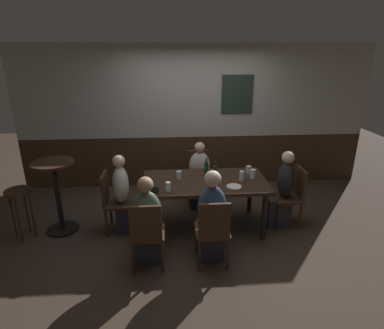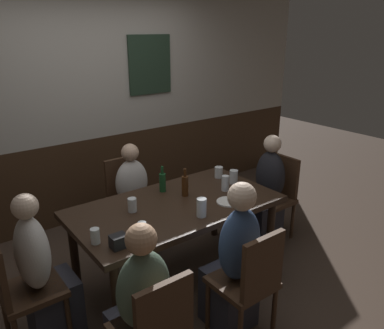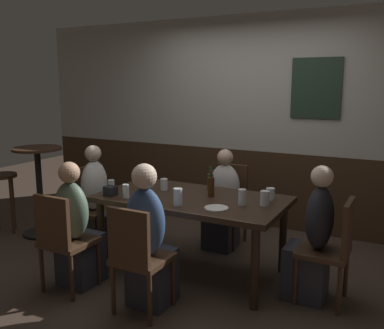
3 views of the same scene
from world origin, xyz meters
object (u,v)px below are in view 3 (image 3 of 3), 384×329
object	(u,v)px
pint_glass_amber	(242,198)
beer_bottle_brown	(211,186)
chair_head_west	(87,204)
tumbler_short	(126,192)
chair_mid_near	(137,254)
highball_clear	(164,185)
beer_glass_tall	(265,199)
person_left_near	(76,234)
bar_stool	(3,187)
chair_head_east	(333,246)
person_mid_near	(149,247)
person_head_east	(312,244)
beer_glass_half	(111,186)
chair_mid_far	(229,199)
person_mid_far	(223,207)
chair_left_near	(63,237)
tumbler_water	(178,198)
pint_glass_stout	(270,194)
condiment_caddy	(111,191)
person_head_west	(99,207)
dining_table	(192,205)
side_bar_table	(39,184)
plate_white_large	(216,208)
beer_bottle_green	(210,181)

from	to	relation	value
pint_glass_amber	beer_bottle_brown	size ratio (longest dim) A/B	0.56
chair_head_west	tumbler_short	xyz separation A→B (m)	(0.77, -0.32, 0.30)
chair_mid_near	highball_clear	size ratio (longest dim) A/B	7.73
beer_glass_tall	tumbler_short	world-z (taller)	same
chair_head_west	person_left_near	xyz separation A→B (m)	(0.52, -0.72, -0.02)
tumbler_short	bar_stool	xyz separation A→B (m)	(-2.00, 0.23, -0.23)
chair_mid_near	pint_glass_amber	bearing A→B (deg)	58.52
chair_head_east	person_mid_near	size ratio (longest dim) A/B	0.74
person_head_east	beer_glass_half	bearing A→B (deg)	-174.65
chair_head_west	chair_mid_far	size ratio (longest dim) A/B	1.00
person_left_near	pint_glass_amber	distance (m)	1.49
person_left_near	person_mid_far	bearing A→B (deg)	61.97
chair_left_near	tumbler_water	bearing A→B (deg)	35.92
chair_head_east	beer_glass_half	distance (m)	2.11
chair_head_west	bar_stool	distance (m)	1.23
tumbler_short	pint_glass_stout	distance (m)	1.32
person_mid_near	condiment_caddy	xyz separation A→B (m)	(-0.69, 0.40, 0.28)
highball_clear	person_head_west	bearing A→B (deg)	-172.99
chair_mid_near	beer_bottle_brown	bearing A→B (deg)	80.69
pint_glass_amber	bar_stool	distance (m)	3.04
pint_glass_stout	highball_clear	bearing A→B (deg)	-172.18
chair_mid_far	pint_glass_amber	xyz separation A→B (m)	(0.52, -0.93, 0.30)
dining_table	person_head_east	size ratio (longest dim) A/B	1.53
person_head_east	beer_glass_tall	size ratio (longest dim) A/B	8.82
highball_clear	chair_mid_far	bearing A→B (deg)	65.51
chair_mid_near	side_bar_table	size ratio (longest dim) A/B	0.84
beer_glass_half	plate_white_large	distance (m)	1.17
person_head_west	side_bar_table	bearing A→B (deg)	176.35
chair_left_near	beer_bottle_brown	xyz separation A→B (m)	(0.93, 0.97, 0.34)
person_left_near	condiment_caddy	size ratio (longest dim) A/B	10.26
chair_mid_far	beer_bottle_green	world-z (taller)	beer_bottle_green
chair_mid_far	tumbler_short	distance (m)	1.35
chair_head_west	tumbler_short	size ratio (longest dim) A/B	6.83
chair_head_east	person_head_west	distance (m)	2.41
beer_bottle_green	person_head_west	bearing A→B (deg)	-166.42
chair_head_west	pint_glass_stout	world-z (taller)	chair_head_west
condiment_caddy	beer_glass_half	bearing A→B (deg)	125.91
person_mid_near	tumbler_short	xyz separation A→B (m)	(-0.51, 0.40, 0.30)
chair_head_east	bar_stool	xyz separation A→B (m)	(-3.80, -0.09, 0.07)
plate_white_large	bar_stool	bearing A→B (deg)	176.84
person_left_near	beer_bottle_green	bearing A→B (deg)	50.77
chair_mid_far	pint_glass_stout	distance (m)	0.99
chair_mid_near	person_mid_near	xyz separation A→B (m)	(0.00, 0.16, 0.00)
pint_glass_stout	chair_mid_far	bearing A→B (deg)	136.46
condiment_caddy	person_left_near	bearing A→B (deg)	-100.43
person_head_east	condiment_caddy	xyz separation A→B (m)	(-1.82, -0.32, 0.31)
dining_table	beer_bottle_brown	world-z (taller)	beer_bottle_brown
pint_glass_stout	plate_white_large	size ratio (longest dim) A/B	0.54
beer_bottle_green	pint_glass_amber	bearing A→B (deg)	-35.21
beer_glass_half	condiment_caddy	world-z (taller)	beer_glass_half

